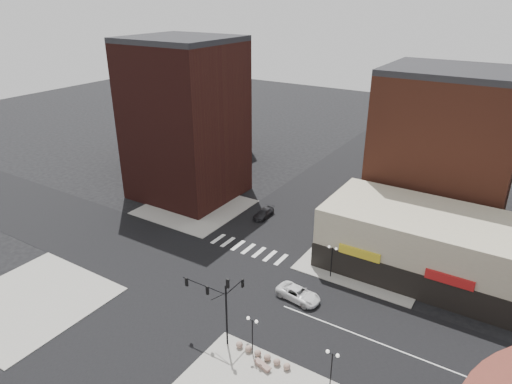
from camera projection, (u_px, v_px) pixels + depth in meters
The scene contains 18 objects.
ground at pixel (212, 279), 55.27m from camera, with size 240.00×240.00×0.00m, color black.
road_ew at pixel (212, 278), 55.26m from camera, with size 200.00×14.00×0.02m, color black.
road_ns at pixel (212, 278), 55.26m from camera, with size 14.00×200.00×0.02m, color black.
sidewalk_nw at pixel (195, 207), 73.57m from camera, with size 15.00×15.00×0.12m, color gray.
sidewalk_ne at pixel (368, 258), 59.35m from camera, with size 15.00×15.00×0.12m, color gray.
sidewalk_sw at pixel (30, 301), 51.14m from camera, with size 15.00×15.00×0.12m, color gray.
building_nw at pixel (185, 122), 73.89m from camera, with size 16.00×15.00×25.00m, color #371511.
building_nw_low at pixel (188, 128), 94.86m from camera, with size 20.00×18.00×12.00m, color #371511.
building_ne_midrise at pixel (443, 153), 64.36m from camera, with size 18.00×15.00×22.00m, color brown.
building_ne_row at pixel (424, 249), 55.24m from camera, with size 24.20×12.20×8.00m.
traffic_signal at pixel (220, 298), 43.67m from camera, with size 5.59×3.09×7.77m.
street_lamp_se_a at pixel (252, 327), 42.36m from camera, with size 1.22×0.32×4.16m.
street_lamp_se_b at pixel (332, 361), 38.44m from camera, with size 1.22×0.32×4.16m.
street_lamp_ne at pixel (332, 254), 54.25m from camera, with size 1.22×0.32×4.16m.
bollard_row at pixel (262, 355), 42.95m from camera, with size 5.92×0.67×0.67m.
white_suv at pixel (298, 294), 51.27m from camera, with size 2.37×5.15×1.43m, color white.
dark_sedan_north at pixel (264, 213), 70.16m from camera, with size 1.78×4.38×1.27m, color black.
stone_bench at pixel (262, 365), 41.91m from camera, with size 1.91×1.01×0.43m.
Camera 1 is at (29.37, -36.34, 31.78)m, focal length 32.00 mm.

